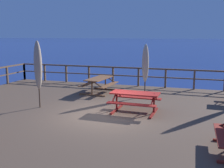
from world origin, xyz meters
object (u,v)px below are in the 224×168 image
at_px(patio_umbrella_short_back, 145,64).
at_px(picnic_table_back_left, 99,82).
at_px(picnic_table_back_right, 135,98).
at_px(patio_umbrella_tall_mid_left, 38,65).

bearing_deg(patio_umbrella_short_back, picnic_table_back_left, 175.29).
height_order(picnic_table_back_right, patio_umbrella_tall_mid_left, patio_umbrella_tall_mid_left).
distance_m(picnic_table_back_right, patio_umbrella_tall_mid_left, 4.08).
xyz_separation_m(patio_umbrella_tall_mid_left, patio_umbrella_short_back, (3.73, 3.27, -0.13)).
distance_m(picnic_table_back_left, patio_umbrella_short_back, 2.65).
distance_m(patio_umbrella_tall_mid_left, patio_umbrella_short_back, 4.97).
bearing_deg(patio_umbrella_tall_mid_left, patio_umbrella_short_back, 41.23).
bearing_deg(patio_umbrella_tall_mid_left, picnic_table_back_right, 7.81).
bearing_deg(patio_umbrella_short_back, patio_umbrella_tall_mid_left, -138.77).
height_order(picnic_table_back_left, picnic_table_back_right, same).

